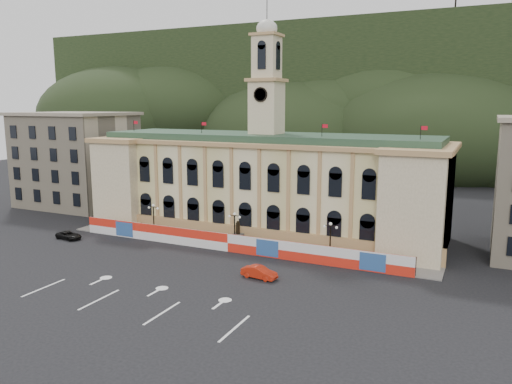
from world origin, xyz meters
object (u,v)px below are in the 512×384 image
at_px(lamp_center, 235,227).
at_px(statue, 238,238).
at_px(black_suv, 69,235).
at_px(red_sedan, 259,272).

bearing_deg(lamp_center, statue, 90.00).
bearing_deg(black_suv, red_sedan, -89.06).
bearing_deg(lamp_center, red_sedan, -49.68).
bearing_deg(red_sedan, statue, 44.14).
distance_m(red_sedan, black_suv, 33.53).
bearing_deg(red_sedan, black_suv, 90.76).
distance_m(lamp_center, red_sedan, 13.26).
height_order(statue, red_sedan, statue).
distance_m(statue, black_suv, 26.06).
height_order(lamp_center, black_suv, lamp_center).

